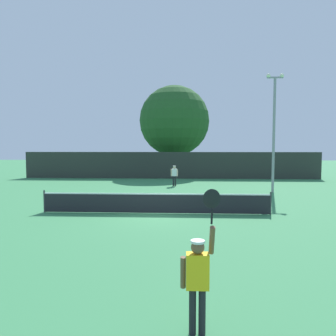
{
  "coord_description": "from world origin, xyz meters",
  "views": [
    {
      "loc": [
        1.33,
        -14.54,
        3.15
      ],
      "look_at": [
        0.47,
        2.53,
        1.99
      ],
      "focal_mm": 33.29,
      "sensor_mm": 36.0,
      "label": 1
    }
  ],
  "objects_px": {
    "tennis_ball": "(192,203)",
    "large_tree": "(174,121)",
    "parked_car_near": "(110,167)",
    "player_serving": "(198,272)",
    "parked_car_mid": "(152,166)",
    "player_receiving": "(174,174)",
    "parked_car_far": "(222,167)",
    "light_pole": "(274,125)"
  },
  "relations": [
    {
      "from": "tennis_ball",
      "to": "parked_car_far",
      "type": "distance_m",
      "value": 21.17
    },
    {
      "from": "tennis_ball",
      "to": "parked_car_mid",
      "type": "height_order",
      "value": "parked_car_mid"
    },
    {
      "from": "player_receiving",
      "to": "parked_car_mid",
      "type": "xyz_separation_m",
      "value": [
        -3.24,
        13.75,
        -0.23
      ]
    },
    {
      "from": "player_serving",
      "to": "parked_car_near",
      "type": "xyz_separation_m",
      "value": [
        -9.25,
        32.29,
        -0.29
      ]
    },
    {
      "from": "light_pole",
      "to": "parked_car_far",
      "type": "bearing_deg",
      "value": 95.41
    },
    {
      "from": "player_serving",
      "to": "light_pole",
      "type": "distance_m",
      "value": 18.17
    },
    {
      "from": "player_receiving",
      "to": "large_tree",
      "type": "xyz_separation_m",
      "value": [
        -0.33,
        10.72,
        5.09
      ]
    },
    {
      "from": "player_serving",
      "to": "player_receiving",
      "type": "relative_size",
      "value": 1.49
    },
    {
      "from": "tennis_ball",
      "to": "parked_car_far",
      "type": "relative_size",
      "value": 0.02
    },
    {
      "from": "parked_car_far",
      "to": "large_tree",
      "type": "bearing_deg",
      "value": -157.35
    },
    {
      "from": "light_pole",
      "to": "parked_car_near",
      "type": "xyz_separation_m",
      "value": [
        -15.2,
        15.5,
        -3.86
      ]
    },
    {
      "from": "player_receiving",
      "to": "parked_car_far",
      "type": "distance_m",
      "value": 14.16
    },
    {
      "from": "player_serving",
      "to": "player_receiving",
      "type": "xyz_separation_m",
      "value": [
        -0.99,
        19.8,
        -0.06
      ]
    },
    {
      "from": "large_tree",
      "to": "parked_car_mid",
      "type": "bearing_deg",
      "value": 133.75
    },
    {
      "from": "player_receiving",
      "to": "large_tree",
      "type": "bearing_deg",
      "value": -88.22
    },
    {
      "from": "player_receiving",
      "to": "tennis_ball",
      "type": "height_order",
      "value": "player_receiving"
    },
    {
      "from": "light_pole",
      "to": "parked_car_mid",
      "type": "xyz_separation_m",
      "value": [
        -10.18,
        16.76,
        -3.86
      ]
    },
    {
      "from": "tennis_ball",
      "to": "parked_car_far",
      "type": "bearing_deg",
      "value": 78.53
    },
    {
      "from": "light_pole",
      "to": "parked_car_near",
      "type": "distance_m",
      "value": 22.05
    },
    {
      "from": "player_serving",
      "to": "parked_car_near",
      "type": "bearing_deg",
      "value": 105.98
    },
    {
      "from": "parked_car_near",
      "to": "large_tree",
      "type": "bearing_deg",
      "value": -19.69
    },
    {
      "from": "parked_car_far",
      "to": "light_pole",
      "type": "bearing_deg",
      "value": -84.33
    },
    {
      "from": "parked_car_near",
      "to": "parked_car_far",
      "type": "height_order",
      "value": "same"
    },
    {
      "from": "tennis_ball",
      "to": "large_tree",
      "type": "xyz_separation_m",
      "value": [
        -1.54,
        18.36,
        6.07
      ]
    },
    {
      "from": "parked_car_mid",
      "to": "player_serving",
      "type": "bearing_deg",
      "value": -83.31
    },
    {
      "from": "player_receiving",
      "to": "tennis_ball",
      "type": "xyz_separation_m",
      "value": [
        1.21,
        -7.64,
        -0.97
      ]
    },
    {
      "from": "light_pole",
      "to": "large_tree",
      "type": "xyz_separation_m",
      "value": [
        -7.27,
        13.73,
        1.47
      ]
    },
    {
      "from": "player_receiving",
      "to": "light_pole",
      "type": "relative_size",
      "value": 0.2
    },
    {
      "from": "large_tree",
      "to": "parked_car_far",
      "type": "distance_m",
      "value": 8.18
    },
    {
      "from": "player_serving",
      "to": "player_receiving",
      "type": "distance_m",
      "value": 19.83
    },
    {
      "from": "parked_car_near",
      "to": "parked_car_mid",
      "type": "relative_size",
      "value": 1.04
    },
    {
      "from": "tennis_ball",
      "to": "large_tree",
      "type": "height_order",
      "value": "large_tree"
    },
    {
      "from": "parked_car_mid",
      "to": "parked_car_far",
      "type": "bearing_deg",
      "value": -4.87
    },
    {
      "from": "large_tree",
      "to": "parked_car_near",
      "type": "distance_m",
      "value": 9.71
    },
    {
      "from": "parked_car_near",
      "to": "parked_car_far",
      "type": "distance_m",
      "value": 13.69
    },
    {
      "from": "tennis_ball",
      "to": "parked_car_mid",
      "type": "xyz_separation_m",
      "value": [
        -4.44,
        21.39,
        0.74
      ]
    },
    {
      "from": "player_receiving",
      "to": "parked_car_near",
      "type": "distance_m",
      "value": 14.97
    },
    {
      "from": "light_pole",
      "to": "parked_car_mid",
      "type": "relative_size",
      "value": 1.93
    },
    {
      "from": "player_serving",
      "to": "parked_car_mid",
      "type": "relative_size",
      "value": 0.58
    },
    {
      "from": "parked_car_mid",
      "to": "large_tree",
      "type": "bearing_deg",
      "value": -46.73
    },
    {
      "from": "tennis_ball",
      "to": "light_pole",
      "type": "xyz_separation_m",
      "value": [
        5.73,
        4.64,
        4.6
      ]
    },
    {
      "from": "large_tree",
      "to": "parked_car_far",
      "type": "xyz_separation_m",
      "value": [
        5.75,
        2.37,
        -5.32
      ]
    }
  ]
}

